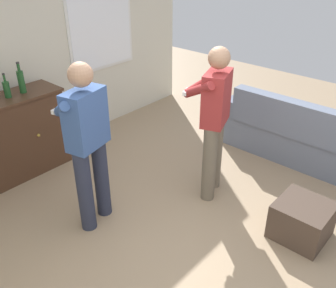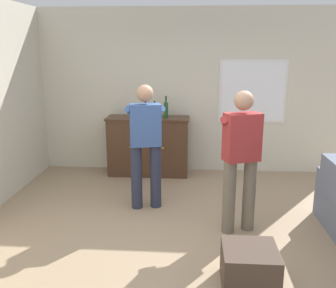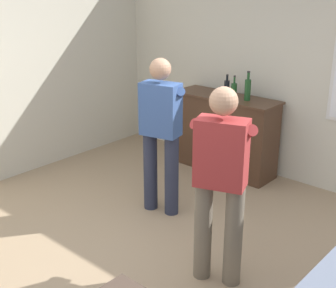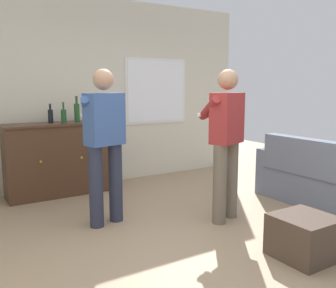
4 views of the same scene
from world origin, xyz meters
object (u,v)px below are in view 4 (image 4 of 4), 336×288
at_px(person_standing_right, 226,138).
at_px(person_standing_left, 104,139).
at_px(sideboard_cabinet, 57,159).
at_px(ottoman, 304,237).
at_px(bottle_liquor_amber, 77,112).
at_px(bottle_wine_green, 64,115).
at_px(bottle_spirits_clear, 51,116).

bearing_deg(person_standing_right, person_standing_left, 153.13).
bearing_deg(sideboard_cabinet, ottoman, -66.97).
bearing_deg(person_standing_right, bottle_liquor_amber, 117.20).
distance_m(bottle_liquor_amber, ottoman, 3.37).
distance_m(bottle_liquor_amber, person_standing_left, 1.40).
height_order(bottle_liquor_amber, ottoman, bottle_liquor_amber).
height_order(bottle_wine_green, person_standing_right, person_standing_right).
distance_m(bottle_wine_green, bottle_spirits_clear, 0.17).
xyz_separation_m(person_standing_left, person_standing_right, (1.18, -0.60, 0.00)).
xyz_separation_m(sideboard_cabinet, bottle_wine_green, (0.12, -0.01, 0.60)).
relative_size(bottle_liquor_amber, ottoman, 0.72).
xyz_separation_m(bottle_wine_green, ottoman, (1.19, -3.07, -0.91)).
bearing_deg(bottle_wine_green, person_standing_left, -88.94).
bearing_deg(ottoman, person_standing_right, 89.38).
xyz_separation_m(sideboard_cabinet, bottle_spirits_clear, (-0.04, 0.06, 0.60)).
xyz_separation_m(sideboard_cabinet, person_standing_right, (1.32, -1.98, 0.43)).
xyz_separation_m(bottle_liquor_amber, person_standing_left, (-0.16, -1.38, -0.21)).
relative_size(bottle_wine_green, person_standing_left, 0.17).
bearing_deg(ottoman, person_standing_left, 124.55).
relative_size(sideboard_cabinet, bottle_liquor_amber, 3.88).
height_order(bottle_liquor_amber, person_standing_right, person_standing_right).
bearing_deg(bottle_spirits_clear, person_standing_left, -82.75).
distance_m(ottoman, person_standing_right, 1.33).
height_order(person_standing_left, person_standing_right, same).
bearing_deg(person_standing_left, bottle_liquor_amber, 83.19).
distance_m(sideboard_cabinet, person_standing_left, 1.46).
xyz_separation_m(bottle_wine_green, person_standing_right, (1.21, -1.97, -0.16)).
distance_m(sideboard_cabinet, person_standing_right, 2.42).
distance_m(bottle_spirits_clear, person_standing_left, 1.46).
distance_m(sideboard_cabinet, bottle_wine_green, 0.61).
bearing_deg(bottle_liquor_amber, sideboard_cabinet, 179.27).
relative_size(bottle_spirits_clear, ottoman, 0.52).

